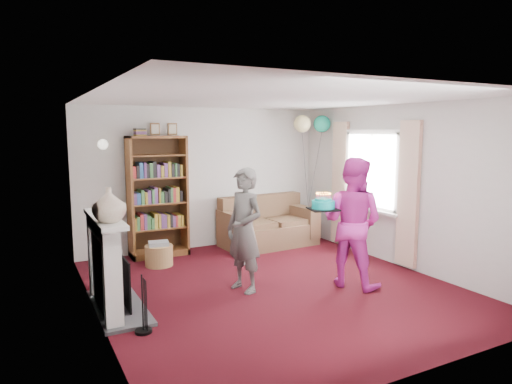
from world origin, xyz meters
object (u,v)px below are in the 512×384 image
bookcase (157,198)px  sofa (267,227)px  person_striped (244,230)px  person_magenta (352,222)px  birthday_cake (323,205)px

bookcase → sofa: bookcase is taller
bookcase → person_striped: size_ratio=1.37×
sofa → person_striped: bearing=-129.3°
person_striped → person_magenta: size_ratio=0.93×
sofa → person_striped: size_ratio=1.04×
bookcase → sofa: size_ratio=1.31×
sofa → person_magenta: bearing=-94.9°
bookcase → person_magenta: bookcase is taller
bookcase → birthday_cake: 3.05m
sofa → person_striped: person_striped is taller
person_magenta → birthday_cake: (-0.46, 0.04, 0.27)m
person_magenta → birthday_cake: 0.53m
sofa → bookcase: bearing=169.9°
person_magenta → bookcase: bearing=7.8°
sofa → person_striped: 2.51m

